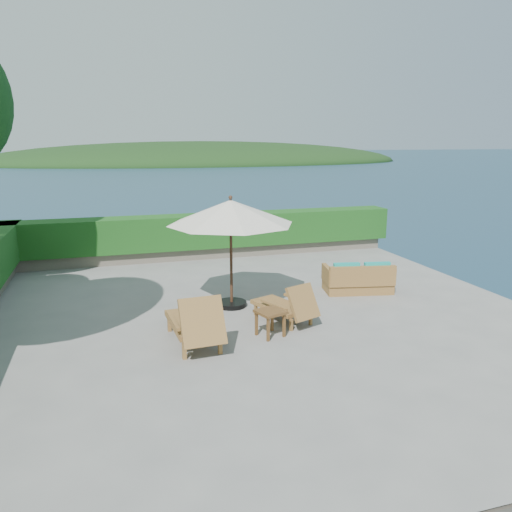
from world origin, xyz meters
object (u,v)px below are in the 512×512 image
object	(u,v)px
wicker_loveseat	(358,280)
lounge_right	(287,305)
side_table	(270,315)
patio_umbrella	(231,213)
lounge_left	(195,323)

from	to	relation	value
wicker_loveseat	lounge_right	bearing A→B (deg)	-137.64
side_table	wicker_loveseat	bearing A→B (deg)	34.84
patio_umbrella	side_table	distance (m)	2.52
lounge_right	wicker_loveseat	distance (m)	2.74
patio_umbrella	wicker_loveseat	world-z (taller)	patio_umbrella
lounge_left	side_table	xyz separation A→B (m)	(1.42, 0.03, -0.02)
lounge_right	side_table	distance (m)	0.83
patio_umbrella	wicker_loveseat	distance (m)	3.64
lounge_right	side_table	bearing A→B (deg)	-153.71
side_table	wicker_loveseat	distance (m)	3.54
patio_umbrella	lounge_left	bearing A→B (deg)	-120.90
side_table	wicker_loveseat	world-z (taller)	wicker_loveseat
lounge_left	patio_umbrella	bearing A→B (deg)	55.59
side_table	wicker_loveseat	xyz separation A→B (m)	(2.91, 2.02, -0.11)
lounge_right	wicker_loveseat	world-z (taller)	lounge_right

